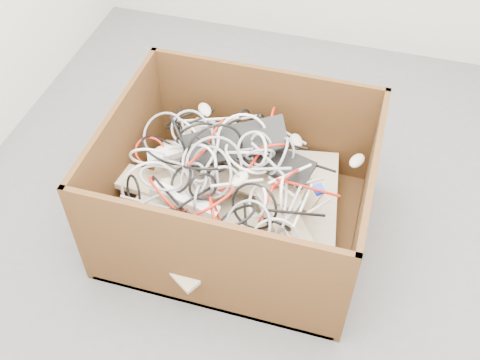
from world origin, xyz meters
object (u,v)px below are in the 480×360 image
(cardboard_box, at_px, (236,204))
(power_strip_right, at_px, (185,201))
(power_strip_left, at_px, (179,151))
(vga_plug, at_px, (319,190))

(cardboard_box, height_order, power_strip_right, cardboard_box)
(power_strip_left, bearing_deg, cardboard_box, -36.34)
(power_strip_left, bearing_deg, vga_plug, -29.56)
(power_strip_left, relative_size, power_strip_right, 0.96)
(power_strip_left, height_order, power_strip_right, power_strip_left)
(vga_plug, bearing_deg, power_strip_left, -134.23)
(power_strip_left, relative_size, vga_plug, 6.38)
(cardboard_box, relative_size, vga_plug, 24.91)
(power_strip_right, bearing_deg, vga_plug, 25.82)
(power_strip_left, height_order, vga_plug, power_strip_left)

